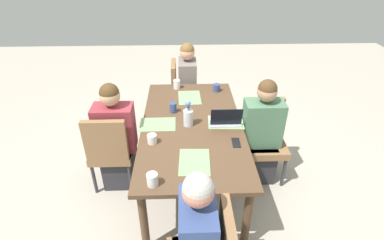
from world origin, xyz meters
TOP-DOWN VIEW (x-y plane):
  - ground_plane at (0.00, 0.00)m, footprint 10.00×10.00m
  - dining_table at (0.00, 0.00)m, footprint 1.96×1.02m
  - chair_near_left_mid at (0.12, -0.80)m, footprint 0.44×0.44m
  - person_near_left_mid at (0.05, -0.74)m, footprint 0.36×0.40m
  - chair_far_left_far at (-0.06, 0.85)m, footprint 0.44×0.44m
  - person_far_left_far at (0.01, 0.79)m, footprint 0.36×0.40m
  - chair_head_right_right_near at (1.31, 0.10)m, footprint 0.44×0.44m
  - person_head_right_right_near at (1.25, 0.02)m, footprint 0.40×0.36m
  - flower_vase at (-0.01, 0.04)m, footprint 0.10×0.10m
  - placemat_head_left_left_near at (-0.60, 0.00)m, footprint 0.37×0.27m
  - placemat_near_left_mid at (0.02, -0.35)m, footprint 0.28×0.37m
  - placemat_far_left_far at (0.01, 0.35)m, footprint 0.26×0.36m
  - placemat_head_right_right_near at (0.59, 0.01)m, footprint 0.37×0.27m
  - laptop_near_left_mid at (-0.01, -0.34)m, footprint 0.22×0.32m
  - coffee_mug_near_left at (-0.31, 0.38)m, footprint 0.09×0.09m
  - coffee_mug_near_right at (-0.87, 0.33)m, footprint 0.09×0.09m
  - coffee_mug_centre_left at (0.26, 0.19)m, footprint 0.07×0.07m
  - coffee_mug_centre_right at (0.86, 0.16)m, footprint 0.08×0.08m
  - coffee_mug_far_left at (0.76, -0.33)m, footprint 0.09×0.09m
  - phone_black at (-0.34, -0.40)m, footprint 0.15×0.08m

SIDE VIEW (x-z plane):
  - ground_plane at x=0.00m, z-range 0.00..0.00m
  - chair_near_left_mid at x=0.12m, z-range 0.05..0.95m
  - chair_far_left_far at x=-0.06m, z-range 0.05..0.95m
  - chair_head_right_right_near at x=1.31m, z-range 0.05..0.95m
  - person_near_left_mid at x=0.05m, z-range -0.07..1.12m
  - person_far_left_far at x=0.01m, z-range -0.07..1.12m
  - person_head_right_right_near at x=1.25m, z-range -0.07..1.12m
  - dining_table at x=0.00m, z-range 0.29..1.03m
  - placemat_head_left_left_near at x=-0.60m, z-range 0.74..0.74m
  - placemat_near_left_mid at x=0.02m, z-range 0.74..0.74m
  - placemat_far_left_far at x=0.01m, z-range 0.74..0.74m
  - placemat_head_right_right_near at x=0.59m, z-range 0.74..0.74m
  - phone_black at x=-0.34m, z-range 0.74..0.75m
  - coffee_mug_near_left at x=-0.31m, z-range 0.74..0.82m
  - laptop_near_left_mid at x=-0.01m, z-range 0.68..0.89m
  - coffee_mug_far_left at x=0.76m, z-range 0.74..0.83m
  - coffee_mug_near_right at x=-0.87m, z-range 0.74..0.84m
  - coffee_mug_centre_left at x=0.26m, z-range 0.74..0.85m
  - coffee_mug_centre_right at x=0.86m, z-range 0.74..0.85m
  - flower_vase at x=-0.01m, z-range 0.71..0.99m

